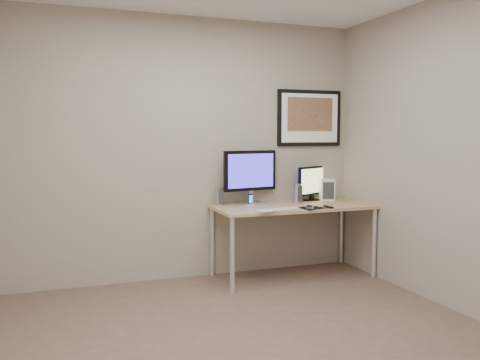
{
  "coord_description": "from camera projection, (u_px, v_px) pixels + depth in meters",
  "views": [
    {
      "loc": [
        -1.26,
        -3.23,
        1.44
      ],
      "look_at": [
        0.34,
        1.1,
        1.03
      ],
      "focal_mm": 38.0,
      "sensor_mm": 36.0,
      "label": 1
    }
  ],
  "objects": [
    {
      "name": "mouse",
      "position": [
        309.0,
        207.0,
        4.88
      ],
      "size": [
        0.08,
        0.12,
        0.04
      ],
      "primitive_type": "ellipsoid",
      "rotation": [
        0.0,
        0.0,
        -0.25
      ],
      "color": "black",
      "rests_on": "mousepad"
    },
    {
      "name": "room",
      "position": [
        228.0,
        108.0,
        3.86
      ],
      "size": [
        3.6,
        3.6,
        3.6
      ],
      "color": "white",
      "rests_on": "ground"
    },
    {
      "name": "mousepad",
      "position": [
        311.0,
        208.0,
        4.93
      ],
      "size": [
        0.29,
        0.27,
        0.0
      ],
      "primitive_type": "cube",
      "rotation": [
        0.0,
        0.0,
        0.26
      ],
      "color": "black",
      "rests_on": "desk"
    },
    {
      "name": "phone_dock",
      "position": [
        250.0,
        200.0,
        5.1
      ],
      "size": [
        0.07,
        0.07,
        0.12
      ],
      "primitive_type": "cube",
      "rotation": [
        0.0,
        0.0,
        0.31
      ],
      "color": "black",
      "rests_on": "desk"
    },
    {
      "name": "speaker_right",
      "position": [
        297.0,
        193.0,
        5.29
      ],
      "size": [
        0.1,
        0.1,
        0.2
      ],
      "primitive_type": "cylinder",
      "rotation": [
        0.0,
        0.0,
        0.38
      ],
      "color": "#AEAEB3",
      "rests_on": "desk"
    },
    {
      "name": "speaker_left",
      "position": [
        219.0,
        196.0,
        5.1
      ],
      "size": [
        0.09,
        0.09,
        0.19
      ],
      "primitive_type": "cylinder",
      "rotation": [
        0.0,
        0.0,
        0.25
      ],
      "color": "#AEAEB3",
      "rests_on": "desk"
    },
    {
      "name": "framed_art",
      "position": [
        309.0,
        118.0,
        5.48
      ],
      "size": [
        0.75,
        0.04,
        0.6
      ],
      "color": "black",
      "rests_on": "room"
    },
    {
      "name": "desk",
      "position": [
        293.0,
        212.0,
        5.13
      ],
      "size": [
        1.6,
        0.7,
        0.73
      ],
      "color": "#9A6F4A",
      "rests_on": "floor"
    },
    {
      "name": "floor",
      "position": [
        249.0,
        339.0,
        3.58
      ],
      "size": [
        3.6,
        3.6,
        0.0
      ],
      "primitive_type": "plane",
      "color": "brown",
      "rests_on": "ground"
    },
    {
      "name": "remote",
      "position": [
        328.0,
        207.0,
        4.96
      ],
      "size": [
        0.05,
        0.16,
        0.02
      ],
      "primitive_type": "cube",
      "rotation": [
        0.0,
        0.0,
        -0.08
      ],
      "color": "black",
      "rests_on": "desk"
    },
    {
      "name": "fan_unit",
      "position": [
        327.0,
        190.0,
        5.48
      ],
      "size": [
        0.17,
        0.15,
        0.23
      ],
      "primitive_type": "cube",
      "rotation": [
        0.0,
        0.0,
        -0.25
      ],
      "color": "white",
      "rests_on": "desk"
    },
    {
      "name": "keyboard",
      "position": [
        278.0,
        210.0,
        4.76
      ],
      "size": [
        0.48,
        0.22,
        0.02
      ],
      "primitive_type": "cube",
      "rotation": [
        0.0,
        0.0,
        0.21
      ],
      "color": "#BABABF",
      "rests_on": "desk"
    },
    {
      "name": "monitor_tv",
      "position": [
        312.0,
        182.0,
        5.48
      ],
      "size": [
        0.43,
        0.25,
        0.37
      ],
      "rotation": [
        0.0,
        0.0,
        0.49
      ],
      "color": "black",
      "rests_on": "desk"
    },
    {
      "name": "monitor_large",
      "position": [
        250.0,
        175.0,
        5.19
      ],
      "size": [
        0.6,
        0.24,
        0.55
      ],
      "rotation": [
        0.0,
        0.0,
        0.19
      ],
      "color": "#AEAEB3",
      "rests_on": "desk"
    }
  ]
}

